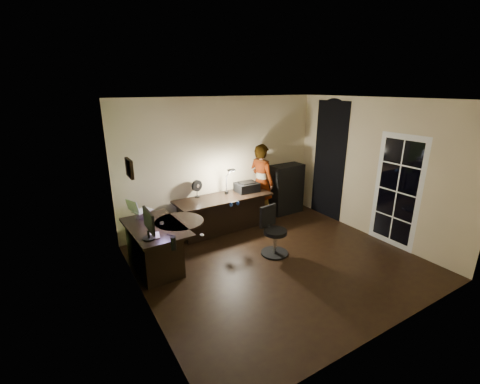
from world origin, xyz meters
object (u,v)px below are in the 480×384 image
monitor (148,229)px  office_chair (275,232)px  desk_left (157,247)px  cabinet (286,189)px  person (261,182)px  desk_right (224,214)px

monitor → office_chair: (2.15, -0.23, -0.48)m
desk_left → cabinet: size_ratio=1.13×
office_chair → person: 1.74m
desk_right → person: person is taller
monitor → person: bearing=24.4°
monitor → office_chair: size_ratio=0.55×
office_chair → person: size_ratio=0.51×
desk_right → person: 1.17m
desk_left → cabinet: bearing=12.3°
office_chair → person: bearing=55.6°
monitor → cabinet: bearing=20.0°
person → cabinet: bearing=-107.2°
person → monitor: bearing=96.9°
desk_left → desk_right: 1.77m
cabinet → person: 0.77m
cabinet → monitor: cabinet is taller
desk_right → cabinet: size_ratio=1.73×
desk_left → person: person is taller
desk_right → monitor: monitor is taller
cabinet → office_chair: bearing=-135.3°
cabinet → office_chair: size_ratio=1.33×
desk_right → office_chair: 1.37m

